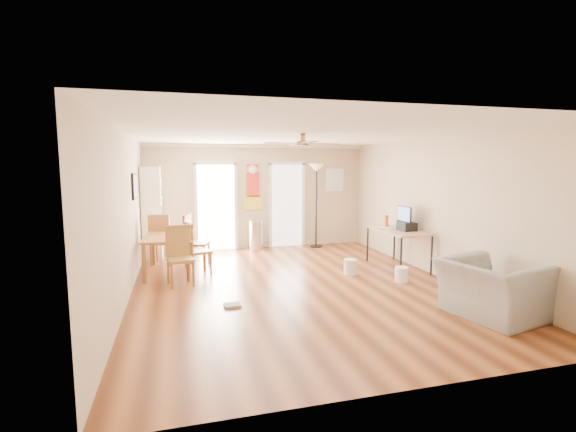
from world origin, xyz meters
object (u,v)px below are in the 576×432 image
object	(u,v)px
trash_can	(256,235)
printer	(407,226)
dining_table	(169,254)
bookshelf	(152,212)
wastebasket_b	(401,274)
dining_chair_far	(162,239)
dining_chair_right_b	(199,249)
armchair	(491,289)
wastebasket_a	(350,267)
computer_desk	(397,249)
torchiere_lamp	(316,206)
dining_chair_near	(180,256)
dining_chair_right_a	(197,241)

from	to	relation	value
trash_can	printer	bearing A→B (deg)	-46.44
dining_table	trash_can	bearing A→B (deg)	40.43
bookshelf	dining_table	distance (m)	1.73
dining_table	wastebasket_b	xyz separation A→B (m)	(4.03, -1.77, -0.23)
printer	dining_chair_far	bearing A→B (deg)	158.42
dining_chair_right_b	printer	world-z (taller)	dining_chair_right_b
bookshelf	armchair	world-z (taller)	bookshelf
bookshelf	wastebasket_a	xyz separation A→B (m)	(3.72, -2.63, -0.88)
dining_chair_far	armchair	size ratio (longest dim) A/B	0.89
computer_desk	bookshelf	bearing A→B (deg)	153.86
dining_chair_far	torchiere_lamp	distance (m)	3.88
bookshelf	wastebasket_a	distance (m)	4.64
dining_chair_right_b	printer	distance (m)	4.13
armchair	bookshelf	bearing A→B (deg)	30.42
dining_chair_right_b	dining_chair_near	bearing A→B (deg)	138.17
bookshelf	computer_desk	distance (m)	5.45
bookshelf	dining_table	bearing A→B (deg)	-67.42
printer	wastebasket_a	xyz separation A→B (m)	(-1.25, -0.11, -0.72)
dining_table	printer	bearing A→B (deg)	-11.85
dining_chair_right_b	computer_desk	xyz separation A→B (m)	(3.93, -0.56, -0.10)
dining_chair_near	printer	bearing A→B (deg)	-10.44
dining_chair_right_a	dining_chair_far	size ratio (longest dim) A/B	1.00
dining_chair_right_a	torchiere_lamp	distance (m)	3.34
dining_chair_near	torchiere_lamp	world-z (taller)	torchiere_lamp
dining_chair_right_a	wastebasket_b	distance (m)	4.11
dining_table	trash_can	xyz separation A→B (m)	(2.03, 1.73, -0.00)
dining_chair_right_b	dining_chair_near	size ratio (longest dim) A/B	0.97
dining_chair_near	armchair	bearing A→B (deg)	-43.49
dining_table	bookshelf	bearing A→B (deg)	103.55
dining_chair_far	computer_desk	distance (m)	4.90
dining_chair_right_a	armchair	size ratio (longest dim) A/B	0.88
dining_chair_right_a	armchair	xyz separation A→B (m)	(3.75, -4.02, -0.14)
dining_table	torchiere_lamp	world-z (taller)	torchiere_lamp
torchiere_lamp	dining_chair_right_b	bearing A→B (deg)	-147.68
dining_chair_far	torchiere_lamp	world-z (taller)	torchiere_lamp
dining_chair_far	armchair	world-z (taller)	dining_chair_far
computer_desk	armchair	distance (m)	2.81
dining_chair_right_a	wastebasket_b	bearing A→B (deg)	-102.66
bookshelf	dining_chair_near	bearing A→B (deg)	-68.16
bookshelf	wastebasket_a	world-z (taller)	bookshelf
printer	wastebasket_b	size ratio (longest dim) A/B	1.23
bookshelf	wastebasket_b	xyz separation A→B (m)	(4.40, -3.33, -0.89)
printer	bookshelf	bearing A→B (deg)	151.48
dining_chair_far	printer	xyz separation A→B (m)	(4.75, -1.72, 0.34)
dining_chair_far	armchair	distance (m)	6.25
dining_chair_far	torchiere_lamp	xyz separation A→B (m)	(3.74, 0.90, 0.53)
trash_can	dining_table	bearing A→B (deg)	-139.57
bookshelf	dining_table	size ratio (longest dim) A/B	1.40
dining_table	torchiere_lamp	bearing A→B (deg)	24.73
dining_table	computer_desk	world-z (taller)	computer_desk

